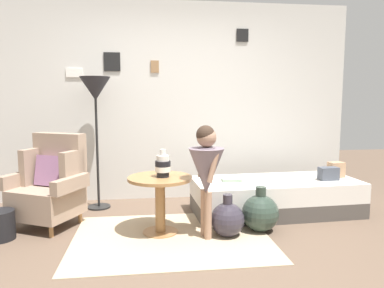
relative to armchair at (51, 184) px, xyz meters
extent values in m
plane|color=brown|center=(1.35, -0.98, -0.44)|extent=(12.00, 12.00, 0.00)
cube|color=beige|center=(1.35, 0.97, 0.86)|extent=(4.80, 0.10, 2.60)
cube|color=olive|center=(1.14, 0.92, 1.32)|extent=(0.11, 0.02, 0.15)
cube|color=#A7A79C|center=(1.14, 0.91, 1.32)|extent=(0.08, 0.01, 0.12)
cube|color=white|center=(0.12, 0.92, 1.23)|extent=(0.20, 0.02, 0.11)
cube|color=gray|center=(0.12, 0.91, 1.23)|extent=(0.16, 0.01, 0.09)
cube|color=black|center=(2.30, 0.92, 1.74)|extent=(0.16, 0.02, 0.17)
cube|color=silver|center=(2.30, 0.91, 1.74)|extent=(0.12, 0.01, 0.13)
cube|color=black|center=(0.59, 0.92, 1.37)|extent=(0.21, 0.02, 0.23)
cube|color=beige|center=(0.59, 0.91, 1.37)|extent=(0.16, 0.01, 0.18)
cube|color=tan|center=(1.24, -0.55, -0.43)|extent=(1.88, 1.42, 0.01)
cylinder|color=#9E7042|center=(-0.35, -0.15, -0.38)|extent=(0.04, 0.04, 0.12)
cylinder|color=#9E7042|center=(0.08, -0.37, -0.38)|extent=(0.04, 0.04, 0.12)
cylinder|color=#9E7042|center=(-0.14, 0.25, -0.38)|extent=(0.04, 0.04, 0.12)
cylinder|color=#9E7042|center=(0.28, 0.03, -0.38)|extent=(0.04, 0.04, 0.12)
cube|color=gray|center=(-0.03, -0.06, -0.17)|extent=(0.79, 0.77, 0.30)
cube|color=gray|center=(0.07, 0.14, 0.26)|extent=(0.60, 0.40, 0.55)
cube|color=gray|center=(-0.22, 0.14, 0.17)|extent=(0.21, 0.31, 0.39)
cube|color=gray|center=(0.24, -0.09, 0.17)|extent=(0.21, 0.31, 0.39)
cube|color=gray|center=(-0.33, 0.07, 0.05)|extent=(0.31, 0.49, 0.14)
cube|color=gray|center=(0.25, -0.23, 0.05)|extent=(0.31, 0.49, 0.14)
cube|color=gray|center=(0.01, 0.02, 0.14)|extent=(0.40, 0.31, 0.33)
cube|color=#4C4742|center=(2.50, 0.08, -0.35)|extent=(1.94, 0.90, 0.18)
cube|color=silver|center=(2.50, 0.08, -0.15)|extent=(1.94, 0.90, 0.22)
cube|color=tan|center=(3.27, 0.13, 0.05)|extent=(0.19, 0.14, 0.18)
cube|color=#474C56|center=(3.10, 0.00, 0.04)|extent=(0.23, 0.14, 0.15)
cylinder|color=#9E7042|center=(1.14, -0.40, -0.43)|extent=(0.35, 0.35, 0.02)
cylinder|color=#9E7042|center=(1.14, -0.40, -0.16)|extent=(0.10, 0.10, 0.53)
cylinder|color=#9E7042|center=(1.14, -0.40, 0.12)|extent=(0.64, 0.64, 0.03)
cylinder|color=black|center=(1.17, -0.41, 0.16)|extent=(0.12, 0.12, 0.05)
cylinder|color=silver|center=(1.17, -0.41, 0.22)|extent=(0.15, 0.15, 0.05)
cylinder|color=black|center=(1.17, -0.41, 0.27)|extent=(0.15, 0.15, 0.05)
cylinder|color=silver|center=(1.17, -0.41, 0.32)|extent=(0.12, 0.12, 0.05)
cylinder|color=silver|center=(1.17, -0.41, 0.38)|extent=(0.06, 0.06, 0.06)
cylinder|color=black|center=(0.42, 0.57, -0.43)|extent=(0.28, 0.28, 0.02)
cylinder|color=black|center=(0.42, 0.57, 0.34)|extent=(0.03, 0.03, 1.51)
cone|color=#232328|center=(0.42, 0.57, 1.02)|extent=(0.36, 0.36, 0.28)
cylinder|color=#A37A60|center=(1.58, -0.63, -0.21)|extent=(0.07, 0.07, 0.47)
cylinder|color=#A37A60|center=(1.56, -0.53, -0.21)|extent=(0.07, 0.07, 0.47)
cone|color=slate|center=(1.57, -0.58, 0.22)|extent=(0.34, 0.34, 0.44)
cylinder|color=slate|center=(1.57, -0.58, 0.36)|extent=(0.17, 0.17, 0.17)
cylinder|color=#A37A60|center=(1.62, -0.69, 0.28)|extent=(0.13, 0.08, 0.30)
cylinder|color=#A37A60|center=(1.56, -0.46, 0.28)|extent=(0.13, 0.08, 0.30)
sphere|color=#A37A60|center=(1.57, -0.58, 0.54)|extent=(0.19, 0.19, 0.19)
sphere|color=#38281E|center=(1.56, -0.58, 0.56)|extent=(0.18, 0.18, 0.18)
cube|color=#8AA188|center=(1.98, 0.08, -0.02)|extent=(0.23, 0.18, 0.03)
sphere|color=#332D38|center=(1.78, -0.56, -0.27)|extent=(0.33, 0.33, 0.33)
cylinder|color=#332D38|center=(1.78, -0.56, -0.07)|extent=(0.09, 0.09, 0.09)
sphere|color=#2D3D33|center=(2.15, -0.47, -0.25)|extent=(0.37, 0.37, 0.37)
cylinder|color=#2D3D33|center=(2.15, -0.47, -0.02)|extent=(0.10, 0.10, 0.09)
camera|label=1|loc=(1.01, -3.91, 0.89)|focal=33.98mm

